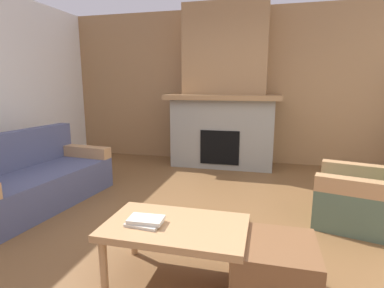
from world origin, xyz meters
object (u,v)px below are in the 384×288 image
(couch, at_px, (33,181))
(ottoman, at_px, (275,271))
(fireplace, at_px, (224,98))
(armchair, at_px, (363,197))
(coffee_table, at_px, (176,231))

(couch, distance_m, ottoman, 2.90)
(couch, bearing_deg, fireplace, 51.39)
(ottoman, bearing_deg, couch, 160.27)
(armchair, xyz_separation_m, coffee_table, (-1.56, -1.31, 0.08))
(coffee_table, height_order, ottoman, coffee_table)
(fireplace, xyz_separation_m, armchair, (1.71, -2.01, -0.87))
(couch, height_order, coffee_table, couch)
(fireplace, bearing_deg, armchair, -49.63)
(ottoman, bearing_deg, armchair, 57.01)
(coffee_table, relative_size, ottoman, 1.92)
(fireplace, distance_m, couch, 3.16)
(fireplace, xyz_separation_m, ottoman, (0.84, -3.36, -0.96))
(armchair, height_order, coffee_table, armchair)
(coffee_table, bearing_deg, fireplace, 92.57)
(fireplace, distance_m, armchair, 2.78)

